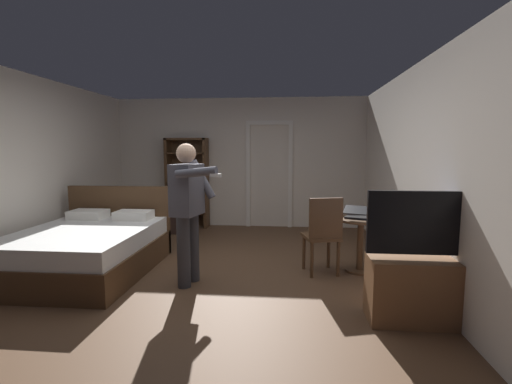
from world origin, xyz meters
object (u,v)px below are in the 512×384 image
object	(u,v)px
laptop	(358,215)
tv_flatscreen	(420,282)
bed	(89,248)
side_table	(360,236)
bottle_on_table	(374,212)
person_blue_shirt	(188,205)
bookshelf	(188,180)
wooden_chair	(323,232)
suitcase_dark	(170,220)

from	to	relation	value
laptop	tv_flatscreen	bearing A→B (deg)	-76.34
bed	side_table	world-z (taller)	bed
side_table	bottle_on_table	xyz separation A→B (m)	(0.14, -0.08, 0.32)
bed	person_blue_shirt	xyz separation A→B (m)	(1.42, -0.32, 0.64)
side_table	laptop	xyz separation A→B (m)	(-0.05, -0.04, 0.28)
bookshelf	person_blue_shirt	size ratio (longest dim) A/B	1.09
wooden_chair	person_blue_shirt	bearing A→B (deg)	-163.76
bed	side_table	size ratio (longest dim) A/B	2.85
bookshelf	side_table	size ratio (longest dim) A/B	2.56
bookshelf	side_table	distance (m)	3.89
tv_flatscreen	person_blue_shirt	xyz separation A→B (m)	(-2.35, 0.73, 0.56)
tv_flatscreen	suitcase_dark	size ratio (longest dim) A/B	2.59
side_table	laptop	size ratio (longest dim) A/B	1.68
side_table	bookshelf	bearing A→B (deg)	140.13
bookshelf	laptop	world-z (taller)	bookshelf
wooden_chair	laptop	bearing A→B (deg)	15.52
bed	bottle_on_table	bearing A→B (deg)	3.60
bottle_on_table	bookshelf	bearing A→B (deg)	140.54
tv_flatscreen	person_blue_shirt	size ratio (longest dim) A/B	0.74
laptop	wooden_chair	size ratio (longest dim) A/B	0.42
tv_flatscreen	bottle_on_table	distance (m)	1.35
side_table	suitcase_dark	distance (m)	3.69
bookshelf	bottle_on_table	xyz separation A→B (m)	(3.10, -2.55, -0.17)
tv_flatscreen	person_blue_shirt	world-z (taller)	person_blue_shirt
person_blue_shirt	bottle_on_table	bearing A→B (deg)	13.84
bed	tv_flatscreen	bearing A→B (deg)	-15.51
bookshelf	bottle_on_table	world-z (taller)	bookshelf
bed	suitcase_dark	xyz separation A→B (m)	(0.34, 2.21, -0.07)
tv_flatscreen	side_table	xyz separation A→B (m)	(-0.27, 1.35, 0.09)
bottle_on_table	laptop	bearing A→B (deg)	167.94
bed	laptop	xyz separation A→B (m)	(3.45, 0.27, 0.45)
laptop	wooden_chair	distance (m)	0.51
laptop	person_blue_shirt	distance (m)	2.12
bed	tv_flatscreen	xyz separation A→B (m)	(3.77, -1.05, 0.07)
side_table	tv_flatscreen	bearing A→B (deg)	-78.55
tv_flatscreen	wooden_chair	size ratio (longest dim) A/B	1.23
wooden_chair	person_blue_shirt	distance (m)	1.70
bed	bottle_on_table	world-z (taller)	bed
bottle_on_table	tv_flatscreen	bearing A→B (deg)	-83.98
tv_flatscreen	suitcase_dark	distance (m)	4.73
bookshelf	bottle_on_table	bearing A→B (deg)	-39.46
bookshelf	wooden_chair	world-z (taller)	bookshelf
bookshelf	bottle_on_table	distance (m)	4.02
tv_flatscreen	suitcase_dark	world-z (taller)	tv_flatscreen
side_table	wooden_chair	bearing A→B (deg)	-161.49
laptop	wooden_chair	world-z (taller)	wooden_chair
tv_flatscreen	person_blue_shirt	bearing A→B (deg)	162.76
laptop	person_blue_shirt	size ratio (longest dim) A/B	0.25
person_blue_shirt	suitcase_dark	size ratio (longest dim) A/B	3.50
bookshelf	wooden_chair	size ratio (longest dim) A/B	1.81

